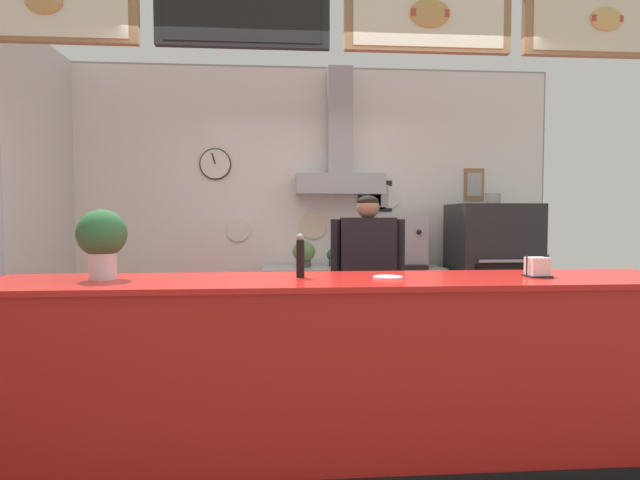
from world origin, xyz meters
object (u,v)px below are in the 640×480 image
at_px(potted_oregano, 364,255).
at_px(pepper_grinder, 300,256).
at_px(potted_rosemary, 304,253).
at_px(napkin_holder, 537,268).
at_px(espresso_machine, 397,242).
at_px(condiment_plate, 388,277).
at_px(pizza_oven, 492,284).
at_px(shop_worker, 368,288).
at_px(potted_thyme, 333,257).
at_px(basil_vase, 102,240).

distance_m(potted_oregano, pepper_grinder, 2.06).
xyz_separation_m(potted_rosemary, napkin_holder, (1.24, -2.00, 0.06)).
relative_size(espresso_machine, condiment_plate, 3.33).
bearing_deg(potted_oregano, pizza_oven, -8.59).
bearing_deg(shop_worker, condiment_plate, 88.73).
distance_m(espresso_machine, potted_thyme, 0.64).
distance_m(potted_thyme, napkin_holder, 2.28).
relative_size(pizza_oven, basil_vase, 4.24).
height_order(potted_oregano, napkin_holder, napkin_holder).
relative_size(pizza_oven, espresso_machine, 2.97).
relative_size(shop_worker, napkin_holder, 11.66).
height_order(shop_worker, basil_vase, shop_worker).
relative_size(potted_thyme, condiment_plate, 1.04).
xyz_separation_m(espresso_machine, basil_vase, (-2.09, -1.94, 0.12)).
distance_m(pizza_oven, napkin_holder, 1.94).
bearing_deg(pepper_grinder, potted_thyme, 78.85).
height_order(pizza_oven, pepper_grinder, pizza_oven).
relative_size(potted_thyme, potted_oregano, 0.87).
distance_m(pizza_oven, basil_vase, 3.48).
relative_size(pizza_oven, potted_oregano, 8.25).
bearing_deg(pizza_oven, potted_oregano, 171.41).
bearing_deg(potted_thyme, espresso_machine, -4.62).
height_order(potted_oregano, pepper_grinder, pepper_grinder).
height_order(pizza_oven, shop_worker, pizza_oven).
bearing_deg(napkin_holder, potted_thyme, 114.78).
bearing_deg(shop_worker, pepper_grinder, 64.91).
xyz_separation_m(napkin_holder, pepper_grinder, (-1.35, 0.08, 0.07)).
xyz_separation_m(shop_worker, potted_rosemary, (-0.46, 0.87, 0.22)).
bearing_deg(potted_oregano, condiment_plate, -95.62).
height_order(potted_rosemary, potted_oregano, potted_rosemary).
bearing_deg(potted_rosemary, espresso_machine, 0.66).
height_order(pizza_oven, espresso_machine, pizza_oven).
bearing_deg(napkin_holder, condiment_plate, -179.30).
xyz_separation_m(shop_worker, condiment_plate, (-0.09, -1.15, 0.23)).
relative_size(potted_rosemary, basil_vase, 0.65).
relative_size(potted_rosemary, napkin_holder, 1.84).
xyz_separation_m(potted_oregano, basil_vase, (-1.76, -1.94, 0.25)).
height_order(potted_thyme, potted_rosemary, potted_rosemary).
bearing_deg(pizza_oven, potted_rosemary, 174.58).
bearing_deg(shop_worker, napkin_holder, 127.43).
height_order(napkin_holder, pepper_grinder, pepper_grinder).
distance_m(espresso_machine, napkin_holder, 2.04).
bearing_deg(napkin_holder, potted_rosemary, 121.74).
distance_m(shop_worker, potted_thyme, 0.96).
bearing_deg(pepper_grinder, potted_oregano, 70.68).
bearing_deg(potted_oregano, potted_rosemary, -178.73).
relative_size(potted_oregano, condiment_plate, 1.20).
distance_m(potted_oregano, napkin_holder, 2.13).
distance_m(pizza_oven, potted_oregano, 1.24).
bearing_deg(pizza_oven, pepper_grinder, -136.86).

